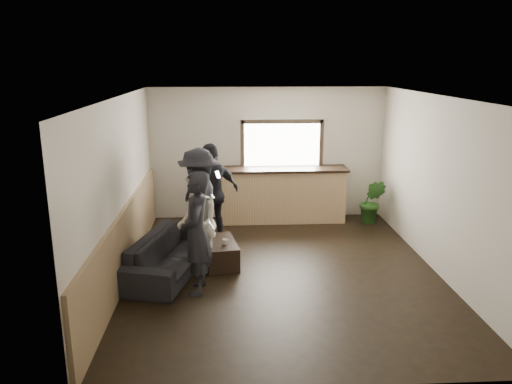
{
  "coord_description": "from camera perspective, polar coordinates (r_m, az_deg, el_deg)",
  "views": [
    {
      "loc": [
        -0.85,
        -7.49,
        3.32
      ],
      "look_at": [
        -0.4,
        0.4,
        1.24
      ],
      "focal_mm": 35.0,
      "sensor_mm": 36.0,
      "label": 1
    }
  ],
  "objects": [
    {
      "name": "person_d",
      "position": [
        9.31,
        -5.02,
        -0.13
      ],
      "size": [
        1.18,
        0.96,
        1.87
      ],
      "rotation": [
        0.0,
        0.0,
        -2.6
      ],
      "color": "black",
      "rests_on": "ground"
    },
    {
      "name": "person_c",
      "position": [
        8.66,
        -6.49,
        -1.22
      ],
      "size": [
        0.87,
        1.31,
        1.9
      ],
      "rotation": [
        0.0,
        0.0,
        -1.71
      ],
      "color": "black",
      "rests_on": "ground"
    },
    {
      "name": "cup_a",
      "position": [
        8.5,
        -5.09,
        -4.96
      ],
      "size": [
        0.17,
        0.17,
        0.11
      ],
      "primitive_type": "imported",
      "rotation": [
        0.0,
        0.0,
        2.87
      ],
      "color": "silver",
      "rests_on": "coffee_table"
    },
    {
      "name": "bar_counter",
      "position": [
        10.59,
        3.05,
        0.09
      ],
      "size": [
        2.7,
        0.68,
        2.13
      ],
      "color": "tan",
      "rests_on": "ground"
    },
    {
      "name": "potted_plant",
      "position": [
        10.7,
        13.12,
        -1.06
      ],
      "size": [
        0.64,
        0.58,
        0.95
      ],
      "primitive_type": "imported",
      "rotation": [
        0.0,
        0.0,
        -0.38
      ],
      "color": "#2D6623",
      "rests_on": "ground"
    },
    {
      "name": "ground",
      "position": [
        8.24,
        2.95,
        -9.04
      ],
      "size": [
        5.0,
        6.0,
        0.01
      ],
      "primitive_type": "cube",
      "color": "black"
    },
    {
      "name": "room_shell",
      "position": [
        7.72,
        -2.36,
        0.86
      ],
      "size": [
        5.01,
        6.01,
        2.8
      ],
      "color": "silver",
      "rests_on": "ground"
    },
    {
      "name": "coffee_table",
      "position": [
        8.44,
        -4.12,
        -6.94
      ],
      "size": [
        0.66,
        0.99,
        0.41
      ],
      "primitive_type": "cube",
      "rotation": [
        0.0,
        0.0,
        0.17
      ],
      "color": "black",
      "rests_on": "ground"
    },
    {
      "name": "person_b",
      "position": [
        8.01,
        -6.73,
        -3.56
      ],
      "size": [
        0.75,
        0.89,
        1.63
      ],
      "rotation": [
        0.0,
        0.0,
        -1.39
      ],
      "color": "#B7B6A5",
      "rests_on": "ground"
    },
    {
      "name": "cup_b",
      "position": [
        8.22,
        -3.53,
        -5.7
      ],
      "size": [
        0.13,
        0.13,
        0.09
      ],
      "primitive_type": "imported",
      "rotation": [
        0.0,
        0.0,
        2.6
      ],
      "color": "silver",
      "rests_on": "coffee_table"
    },
    {
      "name": "person_a",
      "position": [
        7.28,
        -6.82,
        -4.7
      ],
      "size": [
        0.49,
        0.68,
        1.82
      ],
      "rotation": [
        0.0,
        0.0,
        -1.6
      ],
      "color": "black",
      "rests_on": "ground"
    },
    {
      "name": "sofa",
      "position": [
        8.19,
        -9.8,
        -7.0
      ],
      "size": [
        1.37,
        2.29,
        0.63
      ],
      "primitive_type": "imported",
      "rotation": [
        0.0,
        0.0,
        1.31
      ],
      "color": "black",
      "rests_on": "ground"
    }
  ]
}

